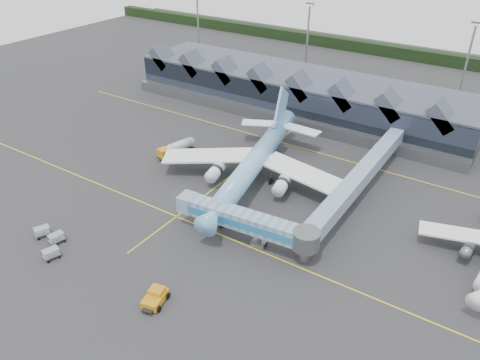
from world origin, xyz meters
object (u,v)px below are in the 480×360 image
Objects in this scene: main_airliner at (255,161)px; fuel_truck at (177,148)px; jet_bridge at (254,224)px; pushback_tug at (155,297)px.

main_airliner is 4.84× the size of fuel_truck.
main_airliner is at bearing 115.89° from jet_bridge.
fuel_truck is at bearing 145.53° from jet_bridge.
main_airliner is 19.87m from fuel_truck.
main_airliner is 36.33m from pushback_tug.
main_airliner is 1.80× the size of jet_bridge.
pushback_tug is (25.69, -35.33, -0.84)m from fuel_truck.
jet_bridge reaches higher than fuel_truck.
main_airliner is 9.24× the size of pushback_tug.
jet_bridge is 5.14× the size of pushback_tug.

